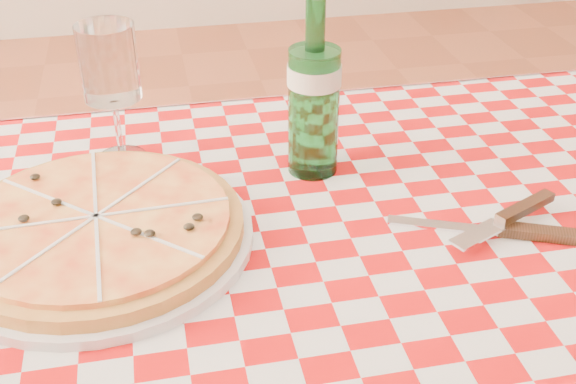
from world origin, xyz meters
name	(u,v)px	position (x,y,z in m)	size (l,w,h in m)	color
dining_table	(314,326)	(0.00, 0.00, 0.66)	(1.20, 0.80, 0.75)	brown
tablecloth	(316,265)	(0.00, 0.00, 0.75)	(1.30, 0.90, 0.01)	#B00A0B
pizza_plate	(98,226)	(-0.24, 0.09, 0.78)	(0.36, 0.36, 0.05)	#C78342
water_bottle	(314,84)	(0.04, 0.21, 0.88)	(0.07, 0.07, 0.25)	#1A6826
wine_glass	(113,95)	(-0.21, 0.29, 0.86)	(0.08, 0.08, 0.20)	white
cutlery	(499,224)	(0.23, 0.01, 0.77)	(0.24, 0.20, 0.03)	silver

